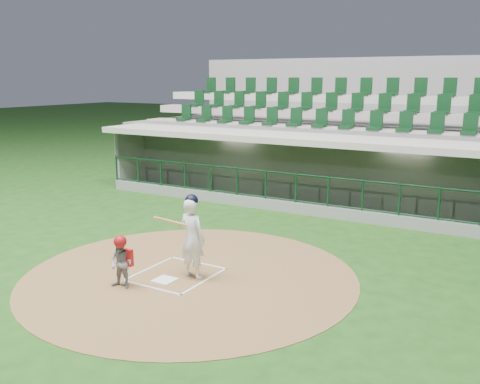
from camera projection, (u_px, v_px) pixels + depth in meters
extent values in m
plane|color=#194212|center=(184.00, 271.00, 11.86)|extent=(120.00, 120.00, 0.00)
cylinder|color=brown|center=(190.00, 276.00, 11.55)|extent=(7.20, 7.20, 0.01)
cube|color=white|center=(165.00, 280.00, 11.27)|extent=(0.43, 0.43, 0.02)
cube|color=white|center=(149.00, 268.00, 11.98)|extent=(0.05, 1.80, 0.01)
cube|color=white|center=(205.00, 281.00, 11.24)|extent=(0.05, 1.80, 0.01)
cube|color=white|center=(198.00, 263.00, 12.33)|extent=(1.55, 0.05, 0.01)
cube|color=white|center=(151.00, 287.00, 10.89)|extent=(1.55, 0.05, 0.01)
cube|color=slate|center=(314.00, 219.00, 18.32)|extent=(15.00, 3.00, 0.10)
cube|color=slate|center=(332.00, 172.00, 19.37)|extent=(15.00, 0.20, 2.70)
cube|color=#B1AA9D|center=(331.00, 165.00, 19.22)|extent=(13.50, 0.04, 0.90)
cube|color=gray|center=(143.00, 162.00, 21.71)|extent=(0.20, 3.00, 2.70)
cube|color=#ACA59B|center=(313.00, 137.00, 17.51)|extent=(15.40, 3.50, 0.20)
cube|color=slate|center=(295.00, 209.00, 16.86)|extent=(15.00, 0.15, 0.40)
cube|color=black|center=(297.00, 159.00, 16.53)|extent=(15.00, 0.01, 0.95)
cube|color=brown|center=(325.00, 205.00, 19.15)|extent=(12.75, 0.40, 0.45)
cube|color=white|center=(238.00, 135.00, 19.22)|extent=(1.30, 0.35, 0.04)
cube|color=white|center=(408.00, 146.00, 16.27)|extent=(1.30, 0.35, 0.04)
imported|color=maroon|center=(194.00, 176.00, 21.62)|extent=(1.16, 0.87, 1.60)
imported|color=#B21318|center=(261.00, 179.00, 20.22)|extent=(1.20, 0.89, 1.90)
imported|color=#A31711|center=(335.00, 189.00, 18.79)|extent=(0.96, 0.77, 1.70)
cube|color=slate|center=(347.00, 158.00, 20.71)|extent=(17.00, 6.50, 2.50)
cube|color=#9C968D|center=(335.00, 131.00, 19.20)|extent=(16.60, 0.95, 0.30)
cube|color=gray|center=(344.00, 114.00, 19.88)|extent=(16.60, 0.95, 0.30)
cube|color=#ACA89C|center=(353.00, 99.00, 20.57)|extent=(16.60, 0.95, 0.30)
cube|color=gray|center=(374.00, 117.00, 23.25)|extent=(17.00, 0.25, 5.05)
imported|color=white|center=(192.00, 238.00, 11.26)|extent=(0.68, 0.49, 1.75)
sphere|color=black|center=(192.00, 201.00, 11.09)|extent=(0.28, 0.28, 0.28)
cylinder|color=tan|center=(175.00, 223.00, 11.10)|extent=(0.58, 0.79, 0.39)
imported|color=gray|center=(121.00, 264.00, 10.79)|extent=(0.54, 0.44, 1.03)
sphere|color=maroon|center=(120.00, 242.00, 10.69)|extent=(0.26, 0.26, 0.26)
cube|color=#AE1512|center=(126.00, 257.00, 10.89)|extent=(0.32, 0.10, 0.35)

